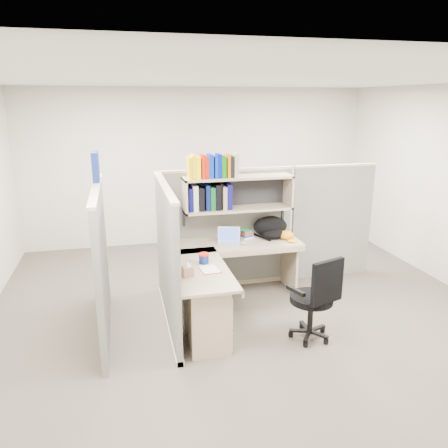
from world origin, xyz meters
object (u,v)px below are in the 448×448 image
object	(u,v)px
desk	(216,294)
backpack	(272,227)
snack_canister	(204,258)
laptop	(229,236)
task_chair	(313,311)

from	to	relation	value
desk	backpack	bearing A→B (deg)	44.34
snack_canister	laptop	bearing A→B (deg)	53.40
snack_canister	task_chair	distance (m)	1.31
laptop	backpack	bearing A→B (deg)	27.86
desk	backpack	xyz separation A→B (m)	(0.96, 0.94, 0.43)
desk	task_chair	distance (m)	1.05
backpack	laptop	bearing A→B (deg)	-170.76
desk	backpack	size ratio (longest dim) A/B	3.80
snack_canister	task_chair	world-z (taller)	task_chair
desk	task_chair	world-z (taller)	task_chair
desk	backpack	world-z (taller)	backpack
laptop	backpack	world-z (taller)	backpack
backpack	snack_canister	size ratio (longest dim) A/B	3.97
backpack	task_chair	xyz separation A→B (m)	(-0.01, -1.38, -0.53)
desk	task_chair	bearing A→B (deg)	-24.75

